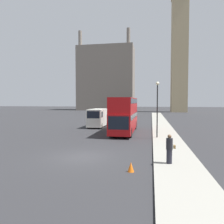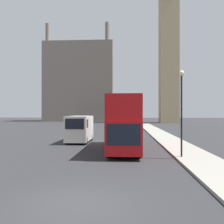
{
  "view_description": "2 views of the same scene",
  "coord_description": "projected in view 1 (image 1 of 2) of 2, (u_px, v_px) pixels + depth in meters",
  "views": [
    {
      "loc": [
        4.84,
        -14.6,
        3.9
      ],
      "look_at": [
        0.24,
        10.82,
        2.66
      ],
      "focal_mm": 35.0,
      "sensor_mm": 36.0,
      "label": 1
    },
    {
      "loc": [
        1.74,
        -8.46,
        3.09
      ],
      "look_at": [
        0.09,
        20.01,
        3.19
      ],
      "focal_mm": 40.0,
      "sensor_mm": 36.0,
      "label": 2
    }
  ],
  "objects": [
    {
      "name": "street_lamp",
      "position": [
        157.0,
        101.0,
        22.63
      ],
      "size": [
        0.36,
        0.36,
        5.8
      ],
      "color": "black",
      "rests_on": "sidewalk_strip"
    },
    {
      "name": "traffic_cone",
      "position": [
        131.0,
        167.0,
        12.08
      ],
      "size": [
        0.36,
        0.36,
        0.55
      ],
      "color": "orange",
      "rests_on": "ground_plane"
    },
    {
      "name": "white_van",
      "position": [
        98.0,
        118.0,
        33.05
      ],
      "size": [
        2.17,
        5.35,
        2.76
      ],
      "color": "silver",
      "rests_on": "ground_plane"
    },
    {
      "name": "pedestrian",
      "position": [
        169.0,
        149.0,
        13.17
      ],
      "size": [
        0.55,
        0.39,
        1.77
      ],
      "color": "#23232D",
      "rests_on": "sidewalk_strip"
    },
    {
      "name": "ground_plane",
      "position": [
        81.0,
        157.0,
        15.4
      ],
      "size": [
        300.0,
        300.0,
        0.0
      ],
      "primitive_type": "plane",
      "color": "#28282B"
    },
    {
      "name": "red_double_decker_bus",
      "position": [
        125.0,
        113.0,
        27.26
      ],
      "size": [
        2.46,
        10.51,
        4.34
      ],
      "color": "#A80F11",
      "rests_on": "ground_plane"
    },
    {
      "name": "clock_tower",
      "position": [
        180.0,
        30.0,
        79.67
      ],
      "size": [
        6.04,
        6.21,
        58.5
      ],
      "color": "tan",
      "rests_on": "ground_plane"
    },
    {
      "name": "sidewalk_strip",
      "position": [
        176.0,
        160.0,
        14.25
      ],
      "size": [
        2.88,
        120.0,
        0.15
      ],
      "color": "gray",
      "rests_on": "ground_plane"
    },
    {
      "name": "building_block_distant",
      "position": [
        106.0,
        79.0,
        100.45
      ],
      "size": [
        25.12,
        13.09,
        34.97
      ],
      "color": "slate",
      "rests_on": "ground_plane"
    }
  ]
}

